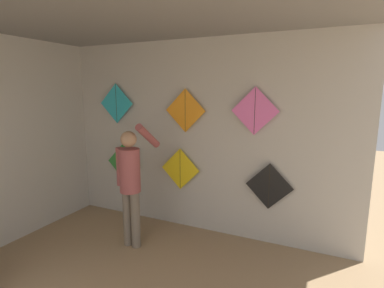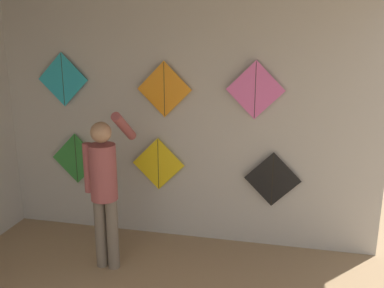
{
  "view_description": "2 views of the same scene",
  "coord_description": "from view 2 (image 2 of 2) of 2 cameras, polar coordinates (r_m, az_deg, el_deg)",
  "views": [
    {
      "loc": [
        1.9,
        0.09,
        2.1
      ],
      "look_at": [
        0.21,
        3.72,
        1.36
      ],
      "focal_mm": 28.0,
      "sensor_mm": 36.0,
      "label": 1
    },
    {
      "loc": [
        1.34,
        -0.61,
        2.45
      ],
      "look_at": [
        0.37,
        3.72,
        1.25
      ],
      "focal_mm": 40.0,
      "sensor_mm": 36.0,
      "label": 2
    }
  ],
  "objects": [
    {
      "name": "kite_4",
      "position": [
        4.81,
        -3.72,
        7.27
      ],
      "size": [
        0.63,
        0.01,
        0.63
      ],
      "color": "orange"
    },
    {
      "name": "kite_5",
      "position": [
        4.63,
        8.44,
        7.13
      ],
      "size": [
        0.63,
        0.01,
        0.63
      ],
      "color": "pink"
    },
    {
      "name": "kite_2",
      "position": [
        4.85,
        10.68,
        -4.67
      ],
      "size": [
        0.63,
        0.01,
        0.63
      ],
      "color": "black"
    },
    {
      "name": "kite_0",
      "position": [
        5.43,
        -15.18,
        -1.89
      ],
      "size": [
        0.63,
        0.01,
        0.63
      ],
      "color": "#338C38"
    },
    {
      "name": "kite_3",
      "position": [
        5.28,
        -16.84,
        8.22
      ],
      "size": [
        0.63,
        0.01,
        0.63
      ],
      "color": "#28B2C6"
    },
    {
      "name": "kite_1",
      "position": [
        5.03,
        -4.52,
        -2.68
      ],
      "size": [
        0.63,
        0.01,
        0.63
      ],
      "color": "yellow"
    },
    {
      "name": "shopkeeper",
      "position": [
        4.44,
        -11.62,
        -5.03
      ],
      "size": [
        0.43,
        0.57,
        1.68
      ],
      "rotation": [
        0.0,
        0.0,
        -0.06
      ],
      "color": "#726656",
      "rests_on": "ground"
    },
    {
      "name": "back_panel",
      "position": [
        4.96,
        -3.29,
        2.87
      ],
      "size": [
        4.81,
        0.06,
        2.8
      ],
      "primitive_type": "cube",
      "color": "#BCB7AD",
      "rests_on": "ground"
    }
  ]
}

